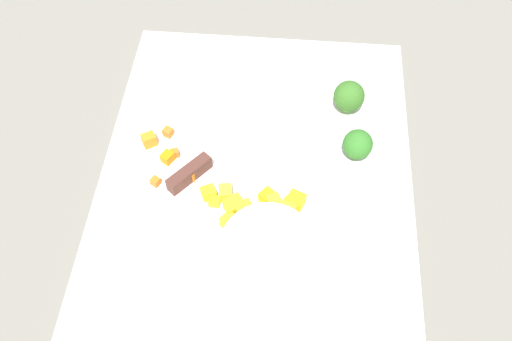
# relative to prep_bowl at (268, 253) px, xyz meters

# --- Properties ---
(ground_plane) EXTENTS (4.00, 4.00, 0.00)m
(ground_plane) POSITION_rel_prep_bowl_xyz_m (0.12, 0.02, -0.03)
(ground_plane) COLOR slate
(cutting_board) EXTENTS (0.51, 0.39, 0.01)m
(cutting_board) POSITION_rel_prep_bowl_xyz_m (0.12, 0.02, -0.03)
(cutting_board) COLOR white
(cutting_board) RESTS_ON ground_plane
(prep_bowl) EXTENTS (0.11, 0.11, 0.04)m
(prep_bowl) POSITION_rel_prep_bowl_xyz_m (0.00, 0.00, 0.00)
(prep_bowl) COLOR white
(prep_bowl) RESTS_ON cutting_board
(chef_knife) EXTENTS (0.28, 0.24, 0.02)m
(chef_knife) POSITION_rel_prep_bowl_xyz_m (0.17, 0.05, -0.01)
(chef_knife) COLOR silver
(chef_knife) RESTS_ON cutting_board
(carrot_dice_0) EXTENTS (0.01, 0.01, 0.01)m
(carrot_dice_0) POSITION_rel_prep_bowl_xyz_m (0.17, 0.15, -0.02)
(carrot_dice_0) COLOR orange
(carrot_dice_0) RESTS_ON cutting_board
(carrot_dice_1) EXTENTS (0.02, 0.02, 0.01)m
(carrot_dice_1) POSITION_rel_prep_bowl_xyz_m (0.11, 0.10, -0.01)
(carrot_dice_1) COLOR orange
(carrot_dice_1) RESTS_ON cutting_board
(carrot_dice_2) EXTENTS (0.02, 0.02, 0.02)m
(carrot_dice_2) POSITION_rel_prep_bowl_xyz_m (0.15, 0.17, -0.01)
(carrot_dice_2) COLOR orange
(carrot_dice_2) RESTS_ON cutting_board
(carrot_dice_3) EXTENTS (0.02, 0.02, 0.01)m
(carrot_dice_3) POSITION_rel_prep_bowl_xyz_m (0.13, 0.14, -0.01)
(carrot_dice_3) COLOR orange
(carrot_dice_3) RESTS_ON cutting_board
(carrot_dice_4) EXTENTS (0.01, 0.01, 0.01)m
(carrot_dice_4) POSITION_rel_prep_bowl_xyz_m (0.14, 0.13, -0.02)
(carrot_dice_4) COLOR orange
(carrot_dice_4) RESTS_ON cutting_board
(carrot_dice_5) EXTENTS (0.01, 0.01, 0.01)m
(carrot_dice_5) POSITION_rel_prep_bowl_xyz_m (0.09, 0.15, -0.02)
(carrot_dice_5) COLOR orange
(carrot_dice_5) RESTS_ON cutting_board
(pepper_dice_0) EXTENTS (0.01, 0.01, 0.01)m
(pepper_dice_0) POSITION_rel_prep_bowl_xyz_m (0.07, 0.07, -0.02)
(pepper_dice_0) COLOR yellow
(pepper_dice_0) RESTS_ON cutting_board
(pepper_dice_1) EXTENTS (0.03, 0.03, 0.02)m
(pepper_dice_1) POSITION_rel_prep_bowl_xyz_m (0.06, 0.03, -0.01)
(pepper_dice_1) COLOR yellow
(pepper_dice_1) RESTS_ON cutting_board
(pepper_dice_2) EXTENTS (0.02, 0.02, 0.02)m
(pepper_dice_2) POSITION_rel_prep_bowl_xyz_m (0.08, 0.06, -0.01)
(pepper_dice_2) COLOR yellow
(pepper_dice_2) RESTS_ON cutting_board
(pepper_dice_3) EXTENTS (0.02, 0.03, 0.02)m
(pepper_dice_3) POSITION_rel_prep_bowl_xyz_m (0.04, 0.05, -0.01)
(pepper_dice_3) COLOR yellow
(pepper_dice_3) RESTS_ON cutting_board
(pepper_dice_4) EXTENTS (0.03, 0.03, 0.02)m
(pepper_dice_4) POSITION_rel_prep_bowl_xyz_m (0.06, 0.05, -0.01)
(pepper_dice_4) COLOR yellow
(pepper_dice_4) RESTS_ON cutting_board
(pepper_dice_5) EXTENTS (0.02, 0.02, 0.02)m
(pepper_dice_5) POSITION_rel_prep_bowl_xyz_m (0.07, -0.00, -0.01)
(pepper_dice_5) COLOR yellow
(pepper_dice_5) RESTS_ON cutting_board
(pepper_dice_6) EXTENTS (0.02, 0.03, 0.02)m
(pepper_dice_6) POSITION_rel_prep_bowl_xyz_m (0.08, -0.03, -0.01)
(pepper_dice_6) COLOR yellow
(pepper_dice_6) RESTS_ON cutting_board
(pepper_dice_7) EXTENTS (0.03, 0.03, 0.02)m
(pepper_dice_7) POSITION_rel_prep_bowl_xyz_m (0.07, -0.02, -0.01)
(pepper_dice_7) COLOR yellow
(pepper_dice_7) RESTS_ON cutting_board
(pepper_dice_8) EXTENTS (0.02, 0.02, 0.02)m
(pepper_dice_8) POSITION_rel_prep_bowl_xyz_m (0.08, 0.01, -0.01)
(pepper_dice_8) COLOR yellow
(pepper_dice_8) RESTS_ON cutting_board
(pepper_dice_9) EXTENTS (0.02, 0.02, 0.01)m
(pepper_dice_9) POSITION_rel_prep_bowl_xyz_m (0.08, 0.08, -0.01)
(pepper_dice_9) COLOR yellow
(pepper_dice_9) RESTS_ON cutting_board
(broccoli_floret_0) EXTENTS (0.04, 0.04, 0.04)m
(broccoli_floret_0) POSITION_rel_prep_bowl_xyz_m (0.16, -0.10, 0.00)
(broccoli_floret_0) COLOR #86B668
(broccoli_floret_0) RESTS_ON cutting_board
(broccoli_floret_1) EXTENTS (0.04, 0.04, 0.05)m
(broccoli_floret_1) POSITION_rel_prep_bowl_xyz_m (0.24, -0.09, 0.00)
(broccoli_floret_1) COLOR #8DC359
(broccoli_floret_1) RESTS_ON cutting_board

